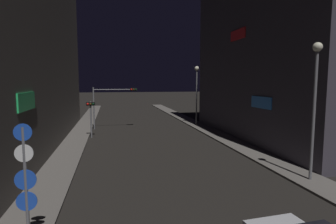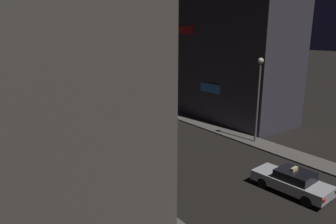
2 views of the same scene
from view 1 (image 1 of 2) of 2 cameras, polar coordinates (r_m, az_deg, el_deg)
sidewalk_left at (r=28.98m, az=-17.84°, el=-4.38°), size 2.07×67.27×0.12m
sidewalk_right at (r=30.57m, az=7.93°, el=-3.60°), size 2.07×67.27×0.12m
building_facade_right at (r=27.92m, az=20.67°, el=16.17°), size 6.64×21.36×20.51m
traffic_light_overhead at (r=31.52m, az=-11.49°, el=2.83°), size 4.89×0.41×4.66m
traffic_light_left_kerb at (r=26.80m, az=-15.67°, el=0.11°), size 0.80×0.42×3.45m
sign_pole_left at (r=9.42m, az=-27.36°, el=-12.43°), size 0.61×0.10×3.91m
street_lamp_near_block at (r=15.96m, az=28.12°, el=4.01°), size 0.48×0.48×7.09m
street_lamp_far_block at (r=33.34m, az=5.95°, el=5.87°), size 0.54×0.54×7.00m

